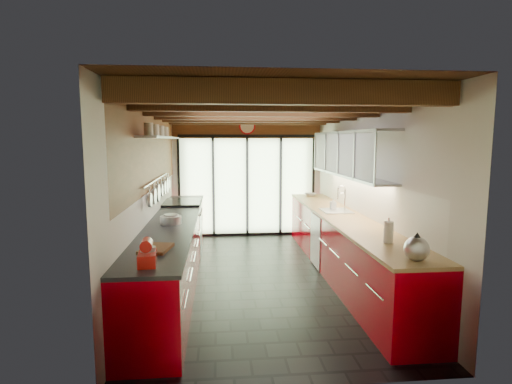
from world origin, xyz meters
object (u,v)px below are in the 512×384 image
kettle (417,247)px  paper_towel (389,232)px  stand_mixer (147,254)px  soap_bottle (333,204)px  bowl (310,195)px

kettle → paper_towel: 0.64m
stand_mixer → soap_bottle: bearing=47.0°
kettle → paper_towel: bearing=90.0°
stand_mixer → soap_bottle: size_ratio=1.46×
stand_mixer → kettle: 2.54m
paper_towel → soap_bottle: bearing=90.0°
kettle → soap_bottle: size_ratio=1.63×
stand_mixer → kettle: kettle is taller
kettle → bowl: kettle is taller
soap_bottle → bowl: size_ratio=0.87×
stand_mixer → kettle: size_ratio=0.89×
stand_mixer → paper_towel: bearing=12.3°
soap_bottle → bowl: (0.00, 1.65, -0.07)m
stand_mixer → kettle: (2.54, -0.08, 0.02)m
stand_mixer → paper_towel: size_ratio=1.02×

